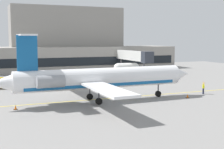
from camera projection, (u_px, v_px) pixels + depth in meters
name	position (u px, v px, depth m)	size (l,w,h in m)	color
ground	(138.00, 99.00, 45.74)	(120.00, 120.00, 0.11)	gray
terminal_building	(68.00, 46.00, 90.12)	(62.79, 15.58, 17.99)	gray
jet_bridge_west	(134.00, 56.00, 78.66)	(2.40, 17.63, 5.85)	silver
regional_jet	(98.00, 78.00, 42.95)	(29.66, 24.84, 9.30)	white
baggage_tug	(23.00, 84.00, 53.93)	(3.53, 2.40, 2.00)	#1E4CB2
pushback_tractor	(168.00, 74.00, 69.12)	(2.91, 3.52, 2.36)	silver
fuel_tank	(126.00, 67.00, 80.06)	(6.76, 2.74, 2.61)	white
marshaller	(203.00, 88.00, 49.26)	(0.34, 0.82, 1.93)	#191E33
safety_cone_alpha	(188.00, 96.00, 46.23)	(0.47, 0.47, 0.55)	orange
safety_cone_bravo	(16.00, 108.00, 38.44)	(0.47, 0.47, 0.55)	orange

